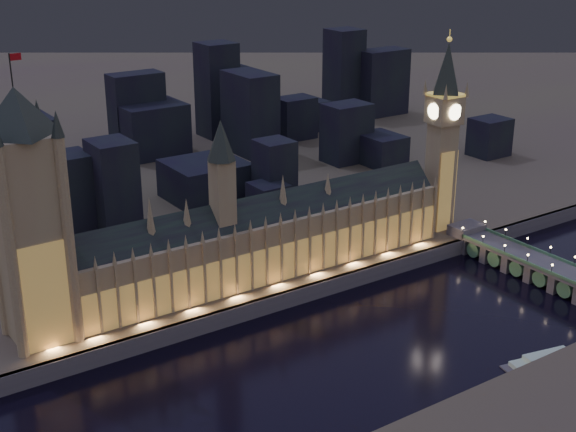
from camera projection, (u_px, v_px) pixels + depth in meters
ground_plane at (352, 341)px, 336.33m from camera, size 2000.00×2000.00×0.00m
north_bank at (1, 105)px, 738.06m from camera, size 2000.00×960.00×8.00m
embankment_wall at (296, 296)px, 366.71m from camera, size 2000.00×2.50×8.00m
palace_of_westminster at (260, 240)px, 371.80m from camera, size 202.00×21.35×78.00m
victoria_tower at (27, 205)px, 304.00m from camera, size 31.68×31.68×113.72m
elizabeth_tower at (444, 121)px, 417.56m from camera, size 18.00×18.00×106.26m
westminster_bridge at (538, 268)px, 391.11m from camera, size 17.73×113.00×15.90m
river_boat at (547, 360)px, 319.15m from camera, size 39.42×16.93×4.50m
city_backdrop at (168, 131)px, 539.08m from camera, size 485.05×215.63×87.77m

